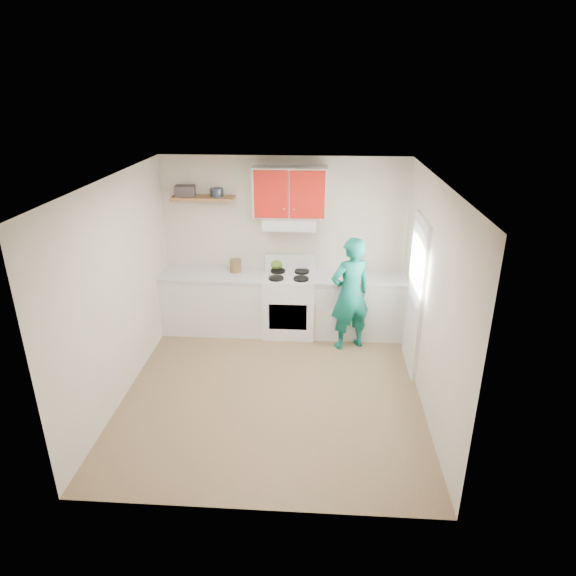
# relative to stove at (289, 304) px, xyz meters

# --- Properties ---
(floor) EXTENTS (3.80, 3.80, 0.00)m
(floor) POSITION_rel_stove_xyz_m (-0.10, -1.57, -0.46)
(floor) COLOR brown
(floor) RESTS_ON ground
(ceiling) EXTENTS (3.60, 3.80, 0.04)m
(ceiling) POSITION_rel_stove_xyz_m (-0.10, -1.57, 2.14)
(ceiling) COLOR white
(ceiling) RESTS_ON floor
(back_wall) EXTENTS (3.60, 0.04, 2.60)m
(back_wall) POSITION_rel_stove_xyz_m (-0.10, 0.32, 0.84)
(back_wall) COLOR beige
(back_wall) RESTS_ON floor
(front_wall) EXTENTS (3.60, 0.04, 2.60)m
(front_wall) POSITION_rel_stove_xyz_m (-0.10, -3.47, 0.84)
(front_wall) COLOR beige
(front_wall) RESTS_ON floor
(left_wall) EXTENTS (0.04, 3.80, 2.60)m
(left_wall) POSITION_rel_stove_xyz_m (-1.90, -1.57, 0.84)
(left_wall) COLOR beige
(left_wall) RESTS_ON floor
(right_wall) EXTENTS (0.04, 3.80, 2.60)m
(right_wall) POSITION_rel_stove_xyz_m (1.70, -1.57, 0.84)
(right_wall) COLOR beige
(right_wall) RESTS_ON floor
(door) EXTENTS (0.05, 0.85, 2.05)m
(door) POSITION_rel_stove_xyz_m (1.68, -0.88, 0.56)
(door) COLOR white
(door) RESTS_ON floor
(door_glass) EXTENTS (0.01, 0.55, 0.95)m
(door_glass) POSITION_rel_stove_xyz_m (1.65, -0.88, 0.99)
(door_glass) COLOR white
(door_glass) RESTS_ON door
(counter_left) EXTENTS (1.52, 0.60, 0.90)m
(counter_left) POSITION_rel_stove_xyz_m (-1.14, 0.02, -0.01)
(counter_left) COLOR silver
(counter_left) RESTS_ON floor
(counter_right) EXTENTS (1.32, 0.60, 0.90)m
(counter_right) POSITION_rel_stove_xyz_m (1.04, 0.02, -0.01)
(counter_right) COLOR silver
(counter_right) RESTS_ON floor
(stove) EXTENTS (0.76, 0.65, 0.92)m
(stove) POSITION_rel_stove_xyz_m (0.00, 0.00, 0.00)
(stove) COLOR white
(stove) RESTS_ON floor
(range_hood) EXTENTS (0.76, 0.44, 0.15)m
(range_hood) POSITION_rel_stove_xyz_m (0.00, 0.10, 1.24)
(range_hood) COLOR silver
(range_hood) RESTS_ON back_wall
(upper_cabinets) EXTENTS (1.02, 0.33, 0.70)m
(upper_cabinets) POSITION_rel_stove_xyz_m (0.00, 0.16, 1.66)
(upper_cabinets) COLOR #AD170F
(upper_cabinets) RESTS_ON back_wall
(shelf) EXTENTS (0.90, 0.30, 0.04)m
(shelf) POSITION_rel_stove_xyz_m (-1.25, 0.18, 1.56)
(shelf) COLOR brown
(shelf) RESTS_ON back_wall
(books) EXTENTS (0.30, 0.23, 0.15)m
(books) POSITION_rel_stove_xyz_m (-1.51, 0.21, 1.65)
(books) COLOR #473F42
(books) RESTS_ON shelf
(tin) EXTENTS (0.22, 0.22, 0.11)m
(tin) POSITION_rel_stove_xyz_m (-1.05, 0.20, 1.63)
(tin) COLOR #333D4C
(tin) RESTS_ON shelf
(kettle) EXTENTS (0.23, 0.23, 0.16)m
(kettle) POSITION_rel_stove_xyz_m (-0.21, 0.25, 0.54)
(kettle) COLOR olive
(kettle) RESTS_ON stove
(crock) EXTENTS (0.21, 0.21, 0.21)m
(crock) POSITION_rel_stove_xyz_m (-0.81, 0.11, 0.54)
(crock) COLOR brown
(crock) RESTS_ON counter_left
(cutting_board) EXTENTS (0.32, 0.25, 0.02)m
(cutting_board) POSITION_rel_stove_xyz_m (0.84, -0.03, 0.45)
(cutting_board) COLOR olive
(cutting_board) RESTS_ON counter_right
(silicone_mat) EXTENTS (0.29, 0.25, 0.01)m
(silicone_mat) POSITION_rel_stove_xyz_m (1.38, 0.01, 0.44)
(silicone_mat) COLOR red
(silicone_mat) RESTS_ON counter_right
(person) EXTENTS (0.71, 0.61, 1.64)m
(person) POSITION_rel_stove_xyz_m (0.88, -0.40, 0.36)
(person) COLOR #0B6755
(person) RESTS_ON floor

